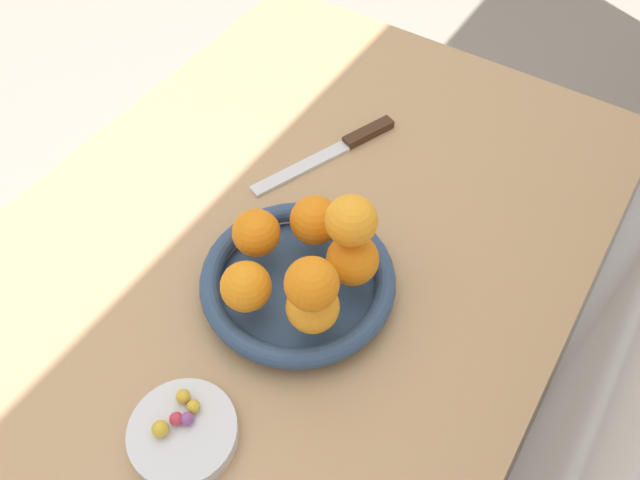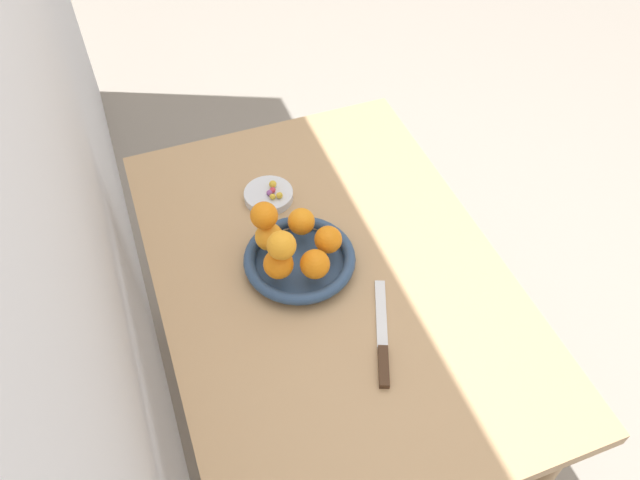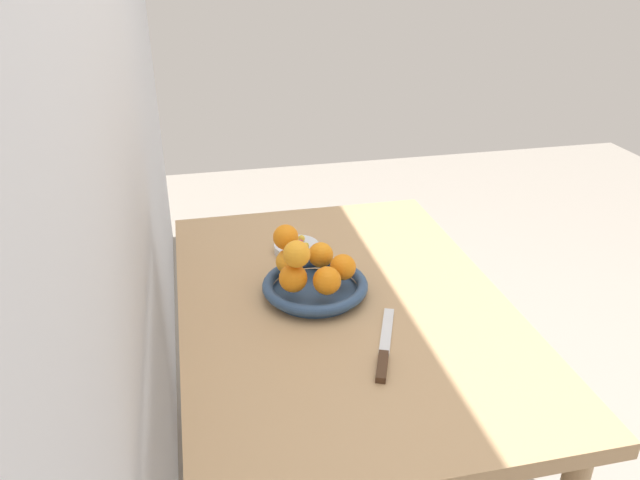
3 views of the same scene
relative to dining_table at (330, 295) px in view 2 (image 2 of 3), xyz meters
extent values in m
plane|color=gray|center=(0.00, 0.00, -0.65)|extent=(6.00, 6.00, 0.00)
cube|color=silver|center=(0.00, 0.47, 0.60)|extent=(4.00, 0.05, 2.50)
cube|color=tan|center=(0.00, 0.00, 0.07)|extent=(1.10, 0.76, 0.04)
cylinder|color=tan|center=(0.49, -0.32, -0.30)|extent=(0.05, 0.05, 0.70)
cylinder|color=tan|center=(0.49, 0.32, -0.30)|extent=(0.05, 0.05, 0.70)
cylinder|color=navy|center=(0.04, 0.06, 0.10)|extent=(0.21, 0.21, 0.01)
torus|color=navy|center=(0.04, 0.06, 0.12)|extent=(0.25, 0.25, 0.03)
cylinder|color=silver|center=(0.27, 0.06, 0.10)|extent=(0.12, 0.12, 0.02)
sphere|color=orange|center=(-0.02, 0.05, 0.16)|extent=(0.06, 0.06, 0.06)
sphere|color=orange|center=(0.03, -0.01, 0.16)|extent=(0.06, 0.06, 0.06)
sphere|color=orange|center=(0.11, 0.03, 0.16)|extent=(0.06, 0.06, 0.06)
sphere|color=orange|center=(0.09, 0.11, 0.16)|extent=(0.06, 0.06, 0.06)
sphere|color=orange|center=(0.01, 0.12, 0.16)|extent=(0.07, 0.07, 0.07)
sphere|color=orange|center=(0.10, 0.12, 0.22)|extent=(0.06, 0.06, 0.06)
sphere|color=orange|center=(0.00, 0.11, 0.22)|extent=(0.06, 0.06, 0.06)
sphere|color=gold|center=(0.24, 0.04, 0.12)|extent=(0.02, 0.02, 0.02)
sphere|color=gold|center=(0.24, 0.06, 0.12)|extent=(0.02, 0.02, 0.02)
sphere|color=#C6384C|center=(0.27, 0.05, 0.12)|extent=(0.02, 0.02, 0.02)
sphere|color=#8C4C99|center=(0.26, 0.06, 0.12)|extent=(0.02, 0.02, 0.02)
sphere|color=gold|center=(0.28, 0.04, 0.12)|extent=(0.02, 0.02, 0.02)
cube|color=#3F2819|center=(-0.26, -0.01, 0.10)|extent=(0.09, 0.05, 0.01)
cube|color=silver|center=(-0.14, -0.06, 0.09)|extent=(0.17, 0.08, 0.01)
camera|label=1|loc=(0.40, 0.32, 0.78)|focal=35.00mm
camera|label=2|loc=(-0.80, 0.32, 1.19)|focal=35.00mm
camera|label=3|loc=(-1.20, 0.32, 0.86)|focal=35.00mm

